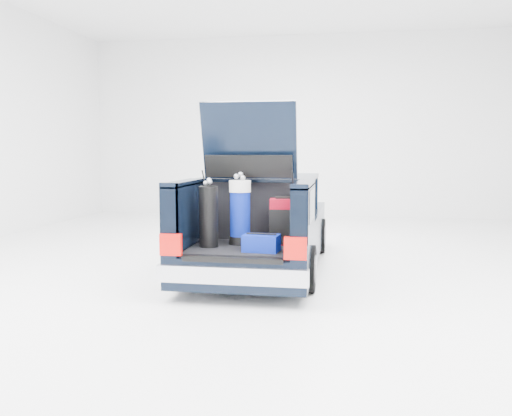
% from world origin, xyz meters
% --- Properties ---
extents(ground, '(14.00, 14.00, 0.00)m').
position_xyz_m(ground, '(0.00, 0.00, 0.00)').
color(ground, white).
rests_on(ground, ground).
extents(car, '(1.87, 4.65, 2.47)m').
position_xyz_m(car, '(-0.00, 0.11, 0.67)').
color(car, black).
rests_on(car, ground).
extents(red_suitcase, '(0.40, 0.28, 0.63)m').
position_xyz_m(red_suitcase, '(0.50, -1.20, 0.90)').
color(red_suitcase, maroon).
rests_on(red_suitcase, car).
extents(black_golf_bag, '(0.31, 0.32, 0.87)m').
position_xyz_m(black_golf_bag, '(-0.43, -1.57, 0.99)').
color(black_golf_bag, black).
rests_on(black_golf_bag, car).
extents(blue_golf_bag, '(0.31, 0.31, 0.95)m').
position_xyz_m(blue_golf_bag, '(-0.07, -1.31, 1.03)').
color(blue_golf_bag, black).
rests_on(blue_golf_bag, car).
extents(blue_duffel, '(0.45, 0.32, 0.23)m').
position_xyz_m(blue_duffel, '(0.28, -1.77, 0.70)').
color(blue_duffel, navy).
rests_on(blue_duffel, car).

